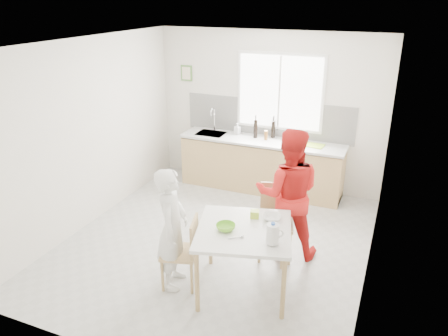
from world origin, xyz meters
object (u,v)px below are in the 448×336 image
Objects in this scene: milk_jug at (273,233)px; dining_table at (244,235)px; chair_far at (276,217)px; person_white at (172,229)px; person_red at (288,194)px; bowl_green at (226,227)px; bowl_white at (272,218)px; wine_bottle_a at (256,129)px; wine_bottle_b at (273,129)px; chair_left at (185,249)px.

dining_table is at bearing 139.03° from milk_jug.
milk_jug reaches higher than chair_far.
chair_far is at bearing -54.88° from person_white.
person_white reaches higher than milk_jug.
bowl_green is at bearing 52.21° from person_red.
person_white is 1.15m from bowl_white.
person_red is at bearing 81.55° from milk_jug.
wine_bottle_a reaches higher than bowl_white.
person_white is 6.79× the size of bowl_green.
wine_bottle_b is at bearing 96.97° from bowl_green.
dining_table is at bearing -124.95° from bowl_white.
wine_bottle_b is at bearing 92.83° from chair_far.
wine_bottle_a is 0.30m from wine_bottle_b.
bowl_green is (-0.18, -0.10, 0.12)m from dining_table.
wine_bottle_a is at bearing 112.82° from bowl_white.
chair_far is 0.65m from bowl_white.
person_white is 1.56m from person_red.
chair_far is at bearing 82.21° from dining_table.
person_white is 0.85× the size of person_red.
wine_bottle_a is (-0.83, 2.83, 0.36)m from dining_table.
person_white is at bearing -164.75° from dining_table.
chair_far is at bearing 6.80° from person_red.
milk_jug is at bearing -72.22° from bowl_white.
person_red reaches higher than chair_left.
milk_jug reaches higher than dining_table.
person_red is 5.79× the size of wine_bottle_b.
dining_table is at bearing -79.38° from wine_bottle_b.
person_red is (0.91, 1.12, 0.39)m from chair_left.
chair_left is 0.60m from bowl_green.
bowl_green is at bearing -150.72° from dining_table.
wine_bottle_b reaches higher than chair_left.
chair_left is at bearing -141.48° from chair_far.
person_red is 7.33× the size of milk_jug.
chair_left is 3.67× the size of milk_jug.
chair_left is at bearing -164.75° from dining_table.
chair_far is 1.08m from bowl_green.
wine_bottle_b is (-0.55, 2.95, 0.35)m from dining_table.
dining_table is 1.32× the size of chair_far.
person_red is 2.18m from wine_bottle_b.
milk_jug is 3.28m from wine_bottle_b.
chair_far is 0.36m from person_red.
wine_bottle_a is (-1.08, 1.89, 0.21)m from person_red.
milk_jug is (0.13, -1.13, 0.06)m from person_red.
dining_table is 0.48m from milk_jug.
chair_left is 3.07m from wine_bottle_a.
bowl_green is at bearing -94.61° from person_white.
bowl_white is at bearing 46.21° from bowl_green.
wine_bottle_b is at bearing 162.80° from chair_left.
person_red is at bearing -60.17° from wine_bottle_a.
milk_jug is 3.26m from wine_bottle_a.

